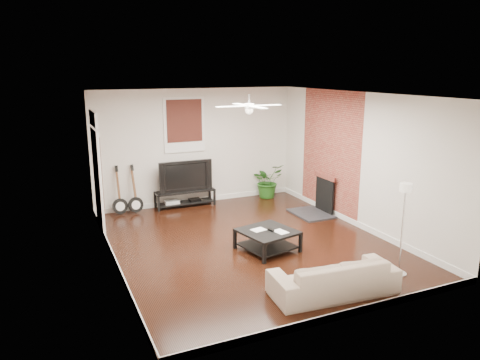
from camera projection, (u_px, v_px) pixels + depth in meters
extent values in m
cube|color=black|center=(248.00, 243.00, 8.73)|extent=(5.00, 6.00, 0.01)
cube|color=white|center=(249.00, 95.00, 8.07)|extent=(5.00, 6.00, 0.01)
cube|color=silver|center=(197.00, 147.00, 11.06)|extent=(5.00, 0.01, 2.80)
cube|color=silver|center=(350.00, 219.00, 5.73)|extent=(5.00, 0.01, 2.80)
cube|color=silver|center=(110.00, 185.00, 7.41)|extent=(0.01, 6.00, 2.80)
cube|color=silver|center=(359.00, 161.00, 9.38)|extent=(0.01, 6.00, 2.80)
cube|color=#953C30|center=(330.00, 153.00, 10.27)|extent=(0.02, 2.20, 2.80)
cube|color=black|center=(317.00, 194.00, 10.38)|extent=(0.80, 1.10, 0.92)
cube|color=black|center=(184.00, 125.00, 10.78)|extent=(1.00, 0.06, 1.30)
cube|color=white|center=(98.00, 171.00, 9.15)|extent=(0.08, 1.00, 2.50)
cube|color=black|center=(185.00, 198.00, 10.99)|extent=(1.44, 0.38, 0.40)
imported|color=black|center=(184.00, 175.00, 10.88)|extent=(1.29, 0.17, 0.74)
cube|color=black|center=(267.00, 240.00, 8.33)|extent=(1.08, 1.08, 0.38)
imported|color=#C0A690|center=(334.00, 276.00, 6.70)|extent=(1.93, 0.89, 0.55)
imported|color=#215819|center=(268.00, 181.00, 11.74)|extent=(0.93, 0.86, 0.88)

